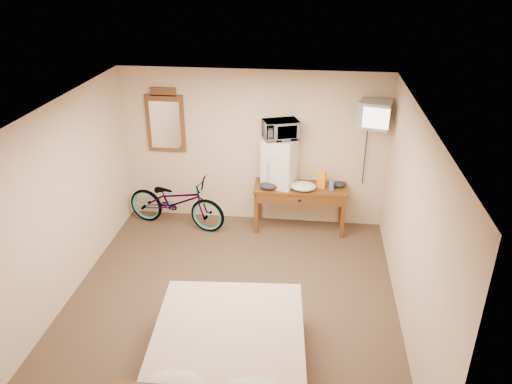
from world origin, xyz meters
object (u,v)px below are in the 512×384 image
Objects in this scene: microwave at (281,130)px; bed at (226,366)px; mini_fridge at (280,162)px; desk at (300,194)px; blue_cup at (332,186)px; bicycle at (176,201)px; crt_television at (375,114)px; wall_mirror at (165,121)px.

microwave reaches higher than bed.
mini_fridge reaches higher than bed.
bed is (-0.27, -3.43, -1.36)m from microwave.
blue_cup is at bearing -4.43° from desk.
bicycle is (-2.46, -0.07, -0.38)m from blue_cup.
crt_television is at bearing 1.37° from desk.
crt_television reaches higher than microwave.
bed is at bearing -115.48° from crt_television.
desk is 2.42m from wall_mirror.
bicycle is at bearing -174.08° from mini_fridge.
crt_television is (0.54, 0.06, 1.14)m from blue_cup.
crt_television is 0.59× the size of wall_mirror.
blue_cup is (0.48, -0.04, 0.18)m from desk.
mini_fridge is at bearing 178.45° from crt_television.
desk is at bearing -30.17° from microwave.
crt_television reaches higher than mini_fridge.
microwave is at bearing -72.18° from bicycle.
mini_fridge reaches higher than bicycle.
wall_mirror reaches higher than bed.
wall_mirror is at bearing 153.57° from microwave.
microwave is at bearing 56.32° from mini_fridge.
desk is 1.07m from microwave.
crt_television reaches higher than blue_cup.
mini_fridge is at bearing -72.19° from bicycle.
bed reaches higher than desk.
desk is at bearing -74.93° from bicycle.
microwave reaches higher than bicycle.
microwave is at bearing 169.64° from desk.
mini_fridge is 0.46× the size of bicycle.
mini_fridge is 0.35× the size of bed.
mini_fridge is at bearing -6.63° from wall_mirror.
bed is (-1.08, -3.33, -0.52)m from blue_cup.
blue_cup is 0.21× the size of crt_television.
mini_fridge is 1.58m from crt_television.
bed is (-1.62, -3.40, -1.66)m from crt_television.
crt_television is 0.28× the size of bed.
microwave reaches higher than desk.
wall_mirror is at bearing 172.80° from desk.
microwave is 0.84× the size of crt_television.
desk is 0.87× the size of bicycle.
bicycle is (-1.65, -0.17, -1.22)m from microwave.
bed is at bearing -107.92° from blue_cup.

